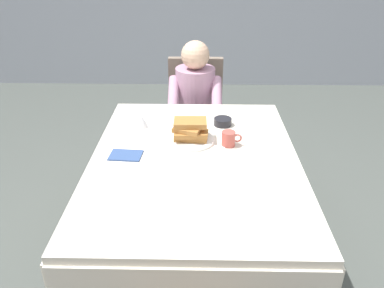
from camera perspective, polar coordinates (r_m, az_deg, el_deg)
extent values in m
plane|color=#474C47|center=(2.53, 0.34, -16.66)|extent=(14.00, 14.00, 0.00)
cube|color=silver|center=(2.09, 0.39, -2.42)|extent=(1.10, 1.50, 0.04)
cube|color=silver|center=(1.57, -0.03, -20.06)|extent=(1.10, 0.01, 0.18)
cube|color=silver|center=(2.81, 0.60, 3.39)|extent=(1.10, 0.01, 0.18)
cube|color=silver|center=(2.23, -14.13, -4.65)|extent=(0.01, 1.50, 0.18)
cube|color=silver|center=(2.21, 14.98, -4.94)|extent=(0.01, 1.50, 0.18)
cylinder|color=brown|center=(2.90, -8.78, -1.97)|extent=(0.07, 0.07, 0.70)
cylinder|color=brown|center=(2.89, 9.92, -2.15)|extent=(0.07, 0.07, 0.70)
cube|color=#7A6B5B|center=(3.18, 0.46, 2.68)|extent=(0.44, 0.44, 0.05)
cube|color=#7A6B5B|center=(3.26, 0.52, 8.39)|extent=(0.44, 0.06, 0.48)
cylinder|color=#2D2319|center=(3.13, 3.70, -2.49)|extent=(0.04, 0.04, 0.40)
cylinder|color=#2D2319|center=(3.13, -2.90, -2.43)|extent=(0.04, 0.04, 0.40)
cylinder|color=#2D2319|center=(3.44, 3.48, 0.53)|extent=(0.04, 0.04, 0.40)
cylinder|color=#2D2319|center=(3.44, -2.51, 0.58)|extent=(0.04, 0.04, 0.40)
cylinder|color=#B2849E|center=(3.06, 0.47, 6.85)|extent=(0.30, 0.30, 0.46)
sphere|color=#D8AD8C|center=(2.94, 0.49, 12.83)|extent=(0.21, 0.21, 0.21)
cylinder|color=#B2849E|center=(2.91, 3.62, 7.12)|extent=(0.08, 0.29, 0.23)
cylinder|color=#B2849E|center=(2.91, -2.74, 7.17)|extent=(0.08, 0.29, 0.23)
cylinder|color=#383D51|center=(3.09, 1.88, -2.26)|extent=(0.10, 0.10, 0.45)
cylinder|color=#383D51|center=(3.09, -1.09, -2.23)|extent=(0.10, 0.10, 0.45)
cylinder|color=white|center=(2.24, -0.33, 0.61)|extent=(0.28, 0.28, 0.02)
cube|color=#A36B33|center=(2.24, -0.09, 1.25)|extent=(0.20, 0.16, 0.03)
cube|color=#A36B33|center=(2.22, -0.25, 1.67)|extent=(0.20, 0.14, 0.03)
cube|color=#A36B33|center=(2.20, -0.63, 2.23)|extent=(0.18, 0.16, 0.02)
cube|color=#A36B33|center=(2.21, -0.26, 3.11)|extent=(0.19, 0.13, 0.03)
cylinder|color=#B24C42|center=(2.19, 5.33, 0.77)|extent=(0.08, 0.08, 0.08)
torus|color=#B24C42|center=(2.19, 6.64, 0.86)|extent=(0.05, 0.01, 0.05)
cylinder|color=black|center=(2.44, 4.50, 3.25)|extent=(0.11, 0.11, 0.04)
cone|color=silver|center=(2.42, -7.30, 3.28)|extent=(0.08, 0.08, 0.07)
cube|color=silver|center=(2.24, -5.20, 0.29)|extent=(0.02, 0.18, 0.00)
cube|color=silver|center=(2.23, 4.54, 0.20)|extent=(0.02, 0.20, 0.00)
cube|color=silver|center=(1.95, -0.47, -4.02)|extent=(0.15, 0.05, 0.00)
cube|color=#334C7F|center=(2.12, -9.63, -1.63)|extent=(0.18, 0.13, 0.01)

